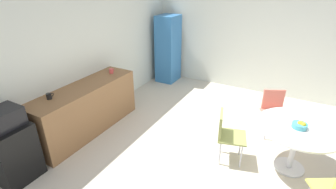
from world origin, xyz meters
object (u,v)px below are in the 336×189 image
(fruit_bowl, at_px, (300,125))
(mug_white, at_px, (49,96))
(mini_fridge, at_px, (12,153))
(chair_coral, at_px, (274,107))
(chair_olive, at_px, (226,131))
(locker_cabinet, at_px, (168,49))
(mug_green, at_px, (111,71))
(microwave, at_px, (1,119))
(round_table, at_px, (297,134))

(fruit_bowl, height_order, mug_white, mug_white)
(mini_fridge, relative_size, mug_white, 6.56)
(chair_coral, bearing_deg, mini_fridge, 134.69)
(chair_olive, bearing_deg, mini_fridge, 126.23)
(mini_fridge, bearing_deg, fruit_bowl, -59.18)
(chair_coral, relative_size, fruit_bowl, 4.06)
(locker_cabinet, height_order, mug_green, locker_cabinet)
(microwave, relative_size, round_table, 0.42)
(chair_coral, distance_m, mug_white, 3.84)
(microwave, distance_m, fruit_bowl, 4.04)
(mug_white, bearing_deg, microwave, -173.30)
(microwave, height_order, fruit_bowl, microwave)
(locker_cabinet, distance_m, chair_coral, 3.26)
(mini_fridge, height_order, mug_green, mug_green)
(fruit_bowl, relative_size, mug_white, 1.58)
(locker_cabinet, xyz_separation_m, mug_green, (-2.19, 0.09, 0.07))
(mini_fridge, xyz_separation_m, mug_green, (2.18, -0.01, 0.52))
(mug_green, bearing_deg, locker_cabinet, -2.44)
(microwave, height_order, chair_olive, microwave)
(fruit_bowl, bearing_deg, locker_cabinet, 55.63)
(mug_green, bearing_deg, fruit_bowl, -91.82)
(mini_fridge, bearing_deg, locker_cabinet, -1.31)
(fruit_bowl, bearing_deg, chair_coral, 24.89)
(microwave, relative_size, fruit_bowl, 2.35)
(round_table, xyz_separation_m, fruit_bowl, (-0.04, -0.00, 0.18))
(mug_white, distance_m, mug_green, 1.38)
(fruit_bowl, xyz_separation_m, mug_white, (-1.26, 3.56, 0.15))
(locker_cabinet, xyz_separation_m, chair_coral, (-1.37, -2.93, -0.36))
(fruit_bowl, bearing_deg, mug_green, 88.18)
(chair_olive, relative_size, mug_white, 6.43)
(mug_white, height_order, mug_green, same)
(chair_coral, bearing_deg, mug_white, 125.07)
(mini_fridge, height_order, chair_olive, mini_fridge)
(chair_olive, distance_m, mug_white, 2.83)
(mini_fridge, distance_m, locker_cabinet, 4.39)
(microwave, distance_m, mug_green, 2.18)
(locker_cabinet, relative_size, mug_white, 13.67)
(mini_fridge, bearing_deg, chair_coral, -45.31)
(round_table, distance_m, mug_green, 3.47)
(chair_coral, relative_size, mug_green, 6.43)
(mini_fridge, distance_m, fruit_bowl, 4.05)
(locker_cabinet, xyz_separation_m, round_table, (-2.26, -3.36, -0.26))
(round_table, bearing_deg, microwave, 121.31)
(locker_cabinet, bearing_deg, fruit_bowl, -124.37)
(microwave, xyz_separation_m, mug_green, (2.18, -0.01, -0.03))
(round_table, relative_size, chair_coral, 1.38)
(locker_cabinet, bearing_deg, round_table, -123.96)
(mug_white, bearing_deg, fruit_bowl, -70.47)
(locker_cabinet, distance_m, round_table, 4.06)
(round_table, bearing_deg, mug_white, 110.10)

